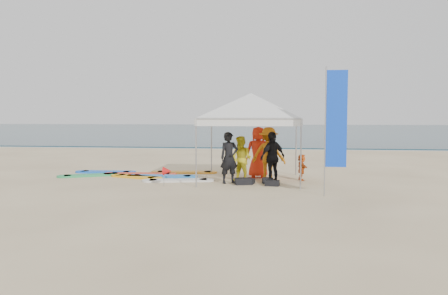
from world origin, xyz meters
name	(u,v)px	position (x,y,z in m)	size (l,w,h in m)	color
ground	(190,193)	(0.00, 0.00, 0.00)	(120.00, 120.00, 0.00)	beige
ocean	(261,130)	(0.00, 60.00, 0.04)	(160.00, 84.00, 0.08)	#0C2633
shoreline_foam	(240,148)	(0.00, 18.20, 0.00)	(160.00, 1.20, 0.01)	silver
person_black_a	(229,158)	(0.95, 2.10, 0.88)	(0.65, 0.42, 1.77)	black
person_yellow	(241,159)	(1.34, 2.51, 0.80)	(0.78, 0.61, 1.61)	yellow
person_orange_a	(269,154)	(2.28, 2.98, 0.96)	(1.24, 0.71, 1.92)	orange
person_black_b	(273,157)	(2.43, 2.32, 0.89)	(1.05, 0.44, 1.78)	black
person_orange_b	(258,152)	(1.88, 3.58, 0.96)	(0.94, 0.61, 1.92)	red
person_seated	(302,167)	(3.46, 3.12, 0.47)	(0.88, 0.28, 0.95)	#C74A11
canopy_tent	(251,93)	(1.65, 2.82, 3.12)	(4.74, 4.74, 3.57)	#A5A5A8
feather_flag	(335,120)	(4.23, 0.05, 2.19)	(0.63, 0.04, 3.73)	#A5A5A8
marker_pennant	(167,171)	(-1.02, 1.27, 0.49)	(0.28, 0.28, 0.64)	#A5A5A8
gear_pile	(254,182)	(1.81, 1.97, 0.10)	(1.54, 0.84, 0.22)	black
surfboard_spread	(144,175)	(-2.53, 3.52, 0.04)	(5.69, 3.07, 0.07)	silver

